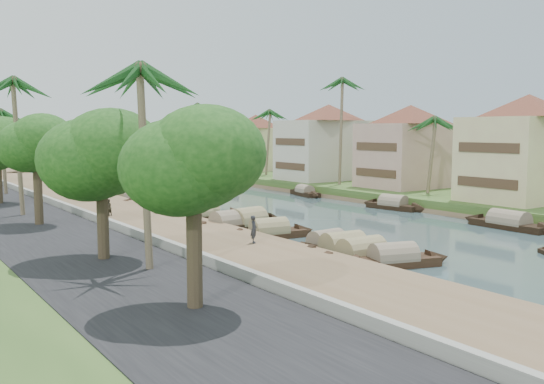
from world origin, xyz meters
TOP-DOWN VIEW (x-y plane):
  - ground at (0.00, 0.00)m, footprint 220.00×220.00m
  - left_bank at (-16.00, 20.00)m, footprint 10.00×180.00m
  - right_bank at (19.00, 20.00)m, footprint 16.00×180.00m
  - retaining_wall at (-20.20, 20.00)m, footprint 0.40×180.00m
  - far_right_fill at (56.00, 20.00)m, footprint 60.00×220.00m
  - treeline at (0.00, 100.00)m, footprint 120.00×14.00m
  - bridge at (0.00, 72.00)m, footprint 28.00×4.00m
  - building_near at (18.99, -2.00)m, footprint 14.85×14.85m
  - building_mid at (19.99, 14.00)m, footprint 14.11×14.11m
  - building_far at (18.99, 28.00)m, footprint 15.59×15.59m
  - building_distant at (19.99, 48.00)m, footprint 12.62×12.62m
  - sampan_0 at (-8.52, -11.49)m, footprint 7.92×3.62m
  - sampan_1 at (-8.92, -7.46)m, footprint 7.83×2.54m
  - sampan_2 at (-9.05, -9.31)m, footprint 8.31×2.02m
  - sampan_3 at (-8.62, -5.42)m, footprint 7.04×2.03m
  - sampan_4 at (-9.31, 0.45)m, footprint 7.88×2.70m
  - sampan_5 at (-8.23, 5.22)m, footprint 8.28×3.48m
  - sampan_6 at (-10.01, 5.12)m, footprint 8.22×2.49m
  - sampan_7 at (-9.61, 11.04)m, footprint 6.44×2.32m
  - sampan_8 at (-8.90, 11.64)m, footprint 8.22×5.16m
  - sampan_9 at (-9.26, 17.93)m, footprint 7.57×2.31m
  - sampan_10 at (-9.62, 23.18)m, footprint 8.31×3.71m
  - sampan_11 at (-8.84, 23.06)m, footprint 8.50×2.18m
  - sampan_12 at (-8.52, 27.82)m, footprint 9.22×5.99m
  - sampan_13 at (-10.01, 29.34)m, footprint 8.05×5.20m
  - sampan_14 at (9.24, -7.01)m, footprint 2.08×9.25m
  - sampan_15 at (10.17, 6.85)m, footprint 2.79×8.05m
  - sampan_16 at (10.23, 21.73)m, footprint 2.88×7.62m
  - canoe_1 at (-8.85, 0.68)m, footprint 4.65×1.86m
  - canoe_2 at (-7.27, 21.11)m, footprint 5.34×1.56m
  - palm_1 at (16.00, 7.40)m, footprint 3.20×3.20m
  - palm_2 at (15.00, 20.84)m, footprint 3.20×3.20m
  - palm_3 at (16.00, 38.71)m, footprint 3.20×3.20m
  - palm_4 at (-23.00, -9.47)m, footprint 3.20×3.20m
  - palm_5 at (-24.00, 13.27)m, footprint 3.20×3.20m
  - palm_6 at (-22.00, 30.52)m, footprint 3.20×3.20m
  - palm_7 at (14.00, 56.87)m, footprint 3.20×3.20m
  - tree_0 at (-24.00, -16.35)m, footprint 4.47×4.47m
  - tree_1 at (-24.00, -5.95)m, footprint 5.24×5.24m
  - tree_2 at (-24.00, 7.76)m, footprint 4.45×4.45m
  - tree_6 at (24.00, 31.44)m, footprint 5.02×5.02m
  - person_near at (-13.56, -4.09)m, footprint 0.70×0.78m
  - person_far at (-17.20, 13.03)m, footprint 0.86×0.80m

SIDE VIEW (x-z plane):
  - ground at x=0.00m, z-range 0.00..0.00m
  - canoe_1 at x=-8.85m, z-range -0.27..0.47m
  - canoe_2 at x=-7.27m, z-range -0.28..0.48m
  - left_bank at x=-16.00m, z-range 0.00..0.80m
  - sampan_7 at x=-9.61m, z-range -0.47..1.28m
  - sampan_16 at x=10.23m, z-range -0.53..1.34m
  - sampan_3 at x=-8.62m, z-range -0.55..1.36m
  - sampan_9 at x=-9.26m, z-range -0.56..1.37m
  - sampan_0 at x=-8.52m, z-range -0.62..1.45m
  - sampan_15 at x=10.17m, z-range -0.65..1.48m
  - sampan_2 at x=-9.05m, z-range -0.68..1.51m
  - sampan_4 at x=-9.31m, z-range -0.69..1.52m
  - sampan_14 at x=9.24m, z-range -0.70..1.53m
  - sampan_13 at x=-10.01m, z-range -0.70..1.53m
  - sampan_12 at x=-8.52m, z-range -0.71..1.54m
  - sampan_10 at x=-9.62m, z-range -0.70..1.54m
  - sampan_1 at x=-8.92m, z-range -0.72..1.56m
  - sampan_6 at x=-10.01m, z-range -0.78..1.62m
  - sampan_11 at x=-8.84m, z-range -0.79..1.63m
  - sampan_8 at x=-8.90m, z-range -0.82..1.67m
  - sampan_5 at x=-8.23m, z-range -0.84..1.69m
  - far_right_fill at x=56.00m, z-range 0.00..1.15m
  - right_bank at x=19.00m, z-range 0.00..1.20m
  - retaining_wall at x=-20.20m, z-range 0.80..1.90m
  - person_far at x=-17.20m, z-range 0.80..2.22m
  - person_near at x=-13.56m, z-range 0.80..2.58m
  - bridge at x=0.00m, z-range 0.52..2.92m
  - treeline at x=0.00m, z-range 0.00..8.00m
  - building_distant at x=19.99m, z-range 1.28..10.48m
  - building_mid at x=19.99m, z-range 1.28..10.98m
  - building_near at x=18.99m, z-range 1.28..11.48m
  - building_far at x=18.99m, z-range 1.28..11.48m
  - tree_1 at x=-24.00m, z-range 2.93..10.47m
  - tree_0 at x=-24.00m, z-range 3.14..10.52m
  - tree_6 at x=24.00m, z-range 2.98..10.87m
  - tree_2 at x=-24.00m, z-range 3.23..10.78m
  - palm_1 at x=16.00m, z-range 4.24..13.76m
  - palm_6 at x=-22.00m, z-range 4.67..14.69m
  - palm_3 at x=16.00m, z-range 4.95..15.98m
  - palm_4 at x=-23.00m, z-range 5.17..16.27m
  - palm_5 at x=-24.00m, z-range 5.58..17.55m
  - palm_7 at x=14.00m, z-range 5.65..18.21m
  - palm_2 at x=15.00m, z-range 6.52..20.97m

